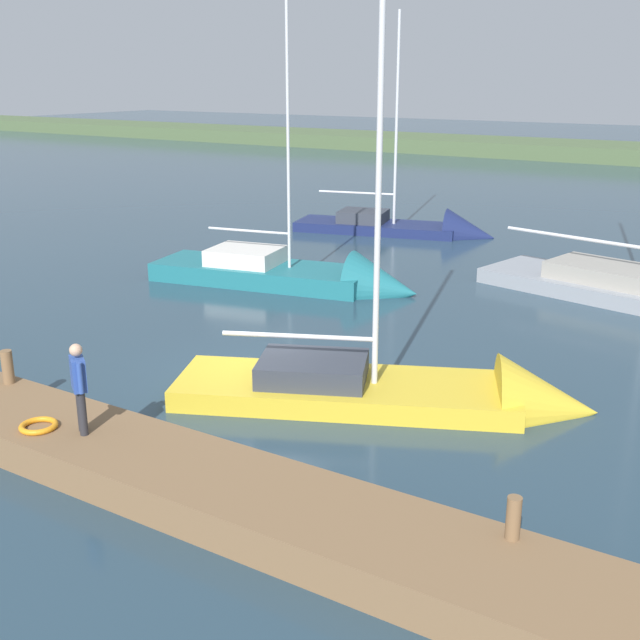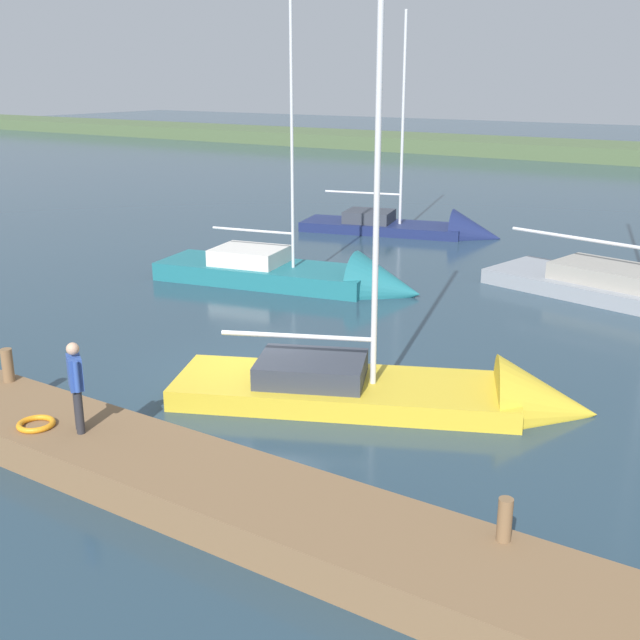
% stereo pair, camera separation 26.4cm
% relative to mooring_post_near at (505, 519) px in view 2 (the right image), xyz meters
% --- Properties ---
extents(ground_plane, '(200.00, 200.00, 0.00)m').
position_rel_mooring_post_near_xyz_m(ground_plane, '(7.22, -3.95, -0.90)').
color(ground_plane, '#263D4C').
extents(dock_pier, '(20.64, 1.99, 0.59)m').
position_rel_mooring_post_near_xyz_m(dock_pier, '(7.22, 0.70, -0.60)').
color(dock_pier, brown).
rests_on(dock_pier, ground_plane).
extents(mooring_post_near, '(0.20, 0.20, 0.61)m').
position_rel_mooring_post_near_xyz_m(mooring_post_near, '(0.00, 0.00, 0.00)').
color(mooring_post_near, brown).
rests_on(mooring_post_near, dock_pier).
extents(mooring_post_far, '(0.22, 0.22, 0.68)m').
position_rel_mooring_post_near_xyz_m(mooring_post_far, '(10.32, 0.00, 0.04)').
color(mooring_post_far, brown).
rests_on(mooring_post_far, dock_pier).
extents(life_ring_buoy, '(0.66, 0.66, 0.10)m').
position_rel_mooring_post_near_xyz_m(life_ring_buoy, '(8.09, 1.10, -0.25)').
color(life_ring_buoy, orange).
rests_on(life_ring_buoy, dock_pier).
extents(sailboat_far_left, '(8.71, 4.25, 10.00)m').
position_rel_mooring_post_near_xyz_m(sailboat_far_left, '(11.45, -20.95, -0.80)').
color(sailboat_far_left, navy).
rests_on(sailboat_far_left, ground_plane).
extents(sailboat_near_dock, '(8.99, 4.00, 9.80)m').
position_rel_mooring_post_near_xyz_m(sailboat_near_dock, '(10.61, -11.26, -0.72)').
color(sailboat_near_dock, '#1E6B75').
rests_on(sailboat_near_dock, ground_plane).
extents(sailboat_mid_channel, '(8.69, 5.52, 10.28)m').
position_rel_mooring_post_near_xyz_m(sailboat_mid_channel, '(3.43, -4.65, -0.79)').
color(sailboat_mid_channel, gold).
rests_on(sailboat_mid_channel, ground_plane).
extents(person_on_dock, '(0.53, 0.43, 1.61)m').
position_rel_mooring_post_near_xyz_m(person_on_dock, '(7.30, 0.79, 0.61)').
color(person_on_dock, '#28282D').
rests_on(person_on_dock, dock_pier).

